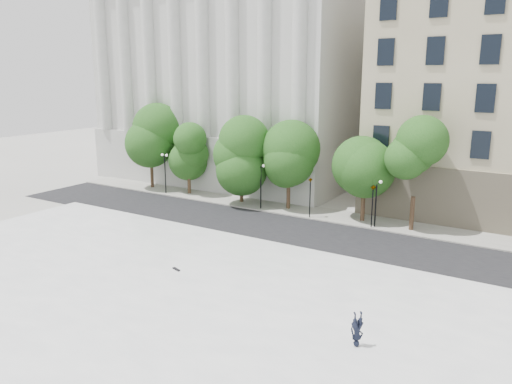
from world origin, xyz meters
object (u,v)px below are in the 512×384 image
(traffic_light_east, at_px, (373,185))
(person_lying, at_px, (357,341))
(traffic_light_west, at_px, (310,179))
(skateboard, at_px, (176,269))

(traffic_light_east, relative_size, person_lying, 2.54)
(traffic_light_west, xyz_separation_m, traffic_light_east, (5.66, 0.00, 0.09))
(person_lying, height_order, skateboard, person_lying)
(traffic_light_west, distance_m, skateboard, 16.64)
(traffic_light_west, relative_size, skateboard, 5.90)
(traffic_light_west, height_order, traffic_light_east, traffic_light_east)
(person_lying, xyz_separation_m, skateboard, (-12.95, 2.64, -0.19))
(traffic_light_east, height_order, person_lying, traffic_light_east)
(skateboard, bearing_deg, traffic_light_west, 103.72)
(traffic_light_east, bearing_deg, person_lying, -72.77)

